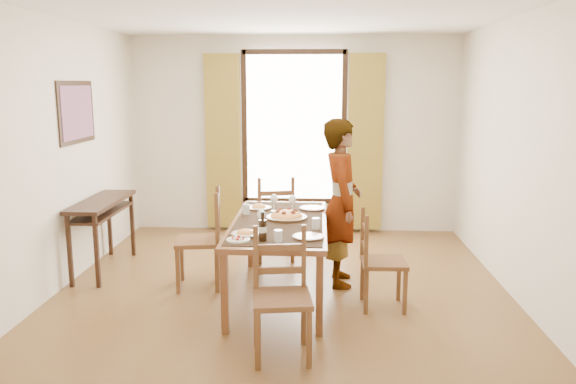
# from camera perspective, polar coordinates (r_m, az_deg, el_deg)

# --- Properties ---
(ground) EXTENTS (5.00, 5.00, 0.00)m
(ground) POSITION_cam_1_polar(r_m,az_deg,el_deg) (5.68, -0.54, -10.20)
(ground) COLOR #4D3118
(ground) RESTS_ON ground
(room_shell) EXTENTS (4.60, 5.10, 2.74)m
(room_shell) POSITION_cam_1_polar(r_m,az_deg,el_deg) (5.45, -0.53, 5.60)
(room_shell) COLOR silver
(room_shell) RESTS_ON ground
(console_table) EXTENTS (0.38, 1.20, 0.80)m
(console_table) POSITION_cam_1_polar(r_m,az_deg,el_deg) (6.49, -18.38, -1.76)
(console_table) COLOR black
(console_table) RESTS_ON ground
(dining_table) EXTENTS (0.90, 1.88, 0.76)m
(dining_table) POSITION_cam_1_polar(r_m,az_deg,el_deg) (5.40, -0.89, -3.62)
(dining_table) COLOR brown
(dining_table) RESTS_ON ground
(chair_west) EXTENTS (0.51, 0.51, 1.01)m
(chair_west) POSITION_cam_1_polar(r_m,az_deg,el_deg) (5.79, -8.74, -5.02)
(chair_west) COLOR brown
(chair_west) RESTS_ON ground
(chair_north) EXTENTS (0.53, 0.53, 1.01)m
(chair_north) POSITION_cam_1_polar(r_m,az_deg,el_deg) (6.60, -1.38, -2.92)
(chair_north) COLOR brown
(chair_north) RESTS_ON ground
(chair_south) EXTENTS (0.49, 0.49, 0.98)m
(chair_south) POSITION_cam_1_polar(r_m,az_deg,el_deg) (4.31, -0.67, -10.73)
(chair_south) COLOR brown
(chair_south) RESTS_ON ground
(chair_east) EXTENTS (0.41, 0.41, 0.91)m
(chair_east) POSITION_cam_1_polar(r_m,az_deg,el_deg) (5.28, 9.32, -7.13)
(chair_east) COLOR brown
(chair_east) RESTS_ON ground
(man) EXTENTS (0.67, 0.48, 1.71)m
(man) POSITION_cam_1_polar(r_m,az_deg,el_deg) (5.74, 5.43, -1.10)
(man) COLOR gray
(man) RESTS_ON ground
(plate_sw) EXTENTS (0.27, 0.27, 0.05)m
(plate_sw) POSITION_cam_1_polar(r_m,az_deg,el_deg) (4.90, -4.38, -4.08)
(plate_sw) COLOR silver
(plate_sw) RESTS_ON dining_table
(plate_se) EXTENTS (0.27, 0.27, 0.05)m
(plate_se) POSITION_cam_1_polar(r_m,az_deg,el_deg) (4.80, 2.09, -4.36)
(plate_se) COLOR silver
(plate_se) RESTS_ON dining_table
(plate_nw) EXTENTS (0.27, 0.27, 0.05)m
(plate_nw) POSITION_cam_1_polar(r_m,az_deg,el_deg) (5.90, -2.99, -1.45)
(plate_nw) COLOR silver
(plate_nw) RESTS_ON dining_table
(plate_ne) EXTENTS (0.27, 0.27, 0.05)m
(plate_ne) POSITION_cam_1_polar(r_m,az_deg,el_deg) (5.88, 2.49, -1.50)
(plate_ne) COLOR silver
(plate_ne) RESTS_ON dining_table
(pasta_platter) EXTENTS (0.40, 0.40, 0.10)m
(pasta_platter) POSITION_cam_1_polar(r_m,az_deg,el_deg) (5.46, -0.15, -2.22)
(pasta_platter) COLOR orange
(pasta_platter) RESTS_ON dining_table
(caprese_plate) EXTENTS (0.20, 0.20, 0.04)m
(caprese_plate) POSITION_cam_1_polar(r_m,az_deg,el_deg) (4.73, -5.09, -4.72)
(caprese_plate) COLOR silver
(caprese_plate) RESTS_ON dining_table
(wine_glass_a) EXTENTS (0.08, 0.08, 0.18)m
(wine_glass_a) POSITION_cam_1_polar(r_m,az_deg,el_deg) (5.06, -2.74, -2.80)
(wine_glass_a) COLOR white
(wine_glass_a) RESTS_ON dining_table
(wine_glass_b) EXTENTS (0.08, 0.08, 0.18)m
(wine_glass_b) POSITION_cam_1_polar(r_m,az_deg,el_deg) (5.71, 0.45, -1.20)
(wine_glass_b) COLOR white
(wine_glass_b) RESTS_ON dining_table
(wine_glass_c) EXTENTS (0.08, 0.08, 0.18)m
(wine_glass_c) POSITION_cam_1_polar(r_m,az_deg,el_deg) (5.76, -1.43, -1.10)
(wine_glass_c) COLOR white
(wine_glass_c) RESTS_ON dining_table
(tumbler_a) EXTENTS (0.07, 0.07, 0.10)m
(tumbler_a) POSITION_cam_1_polar(r_m,az_deg,el_deg) (5.09, 2.84, -3.20)
(tumbler_a) COLOR silver
(tumbler_a) RESTS_ON dining_table
(tumbler_b) EXTENTS (0.07, 0.07, 0.10)m
(tumbler_b) POSITION_cam_1_polar(r_m,az_deg,el_deg) (5.66, -4.26, -1.77)
(tumbler_b) COLOR silver
(tumbler_b) RESTS_ON dining_table
(tumbler_c) EXTENTS (0.07, 0.07, 0.10)m
(tumbler_c) POSITION_cam_1_polar(r_m,az_deg,el_deg) (4.68, -1.00, -4.48)
(tumbler_c) COLOR silver
(tumbler_c) RESTS_ON dining_table
(wine_bottle) EXTENTS (0.07, 0.07, 0.25)m
(wine_bottle) POSITION_cam_1_polar(r_m,az_deg,el_deg) (4.69, -2.59, -3.52)
(wine_bottle) COLOR black
(wine_bottle) RESTS_ON dining_table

